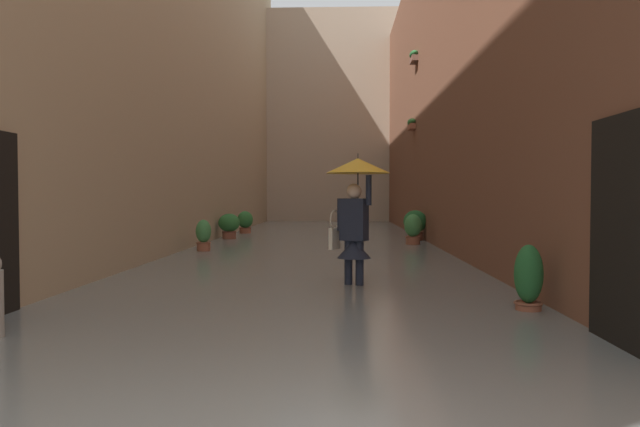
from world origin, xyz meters
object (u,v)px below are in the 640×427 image
(potted_plant_near_right, at_px, (204,238))
(potted_plant_far_right, at_px, (245,223))
(potted_plant_far_left, at_px, (529,284))
(person_wading, at_px, (356,199))
(potted_plant_near_left, at_px, (415,225))
(potted_plant_mid_left, at_px, (413,231))
(potted_plant_mid_right, at_px, (229,226))

(potted_plant_near_right, distance_m, potted_plant_far_right, 6.54)
(potted_plant_near_right, height_order, potted_plant_far_left, potted_plant_far_left)
(potted_plant_far_left, height_order, potted_plant_far_right, potted_plant_far_right)
(potted_plant_near_right, bearing_deg, person_wading, 123.85)
(potted_plant_near_right, height_order, potted_plant_far_right, potted_plant_far_right)
(person_wading, distance_m, potted_plant_far_right, 12.28)
(potted_plant_far_left, distance_m, potted_plant_far_right, 14.62)
(person_wading, relative_size, potted_plant_far_right, 2.25)
(potted_plant_near_left, height_order, potted_plant_far_right, potted_plant_near_left)
(potted_plant_near_left, bearing_deg, potted_plant_far_right, -29.17)
(person_wading, distance_m, potted_plant_far_left, 2.83)
(person_wading, relative_size, potted_plant_near_right, 2.31)
(potted_plant_far_right, bearing_deg, potted_plant_mid_left, 139.31)
(potted_plant_near_left, bearing_deg, potted_plant_near_right, 32.39)
(potted_plant_near_right, bearing_deg, potted_plant_near_left, -147.61)
(person_wading, distance_m, potted_plant_near_left, 8.90)
(potted_plant_near_right, xyz_separation_m, potted_plant_far_left, (-5.42, 7.02, -0.01))
(potted_plant_near_right, relative_size, potted_plant_mid_left, 0.92)
(potted_plant_far_left, bearing_deg, potted_plant_near_right, -52.31)
(person_wading, height_order, potted_plant_near_right, person_wading)
(potted_plant_far_right, distance_m, potted_plant_mid_right, 2.65)
(person_wading, height_order, potted_plant_far_right, person_wading)
(potted_plant_near_left, distance_m, potted_plant_far_right, 6.32)
(potted_plant_mid_right, bearing_deg, potted_plant_near_right, 91.90)
(potted_plant_near_left, bearing_deg, potted_plant_far_left, 89.86)
(potted_plant_mid_right, bearing_deg, potted_plant_far_right, -91.27)
(potted_plant_far_right, bearing_deg, potted_plant_near_left, 150.83)
(potted_plant_far_left, height_order, potted_plant_near_left, potted_plant_near_left)
(person_wading, bearing_deg, potted_plant_near_right, -56.15)
(potted_plant_near_right, bearing_deg, potted_plant_far_left, 127.69)
(person_wading, distance_m, potted_plant_near_right, 6.32)
(potted_plant_near_left, height_order, potted_plant_mid_right, potted_plant_near_left)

